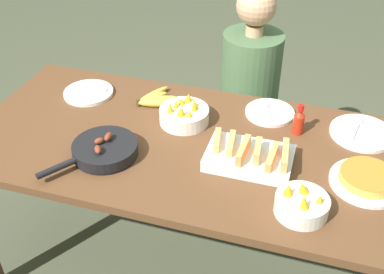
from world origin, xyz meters
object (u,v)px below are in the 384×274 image
object	(u,v)px
empty_plate_near_front	(89,93)
hot_sauce_bottle	(299,121)
empty_plate_far_left	(362,133)
empty_plate_far_right	(270,112)
fruit_bowl_citrus	(301,204)
person_figure	(248,113)
melon_tray	(250,157)
frittata_plate_center	(367,179)
banana_bunch	(154,99)
fruit_bowl_mango	(184,114)
skillet	(104,150)

from	to	relation	value
empty_plate_near_front	hot_sauce_bottle	size ratio (longest dim) A/B	1.67
empty_plate_far_left	empty_plate_far_right	world-z (taller)	same
fruit_bowl_citrus	person_figure	bearing A→B (deg)	110.69
melon_tray	frittata_plate_center	size ratio (longest dim) A/B	1.22
banana_bunch	fruit_bowl_mango	distance (m)	0.21
fruit_bowl_citrus	skillet	bearing A→B (deg)	173.62
empty_plate_near_front	melon_tray	bearing A→B (deg)	-18.92
frittata_plate_center	fruit_bowl_citrus	distance (m)	0.30
melon_tray	hot_sauce_bottle	xyz separation A→B (m)	(0.15, 0.26, 0.02)
banana_bunch	empty_plate_near_front	size ratio (longest dim) A/B	0.87
skillet	fruit_bowl_mango	world-z (taller)	fruit_bowl_mango
empty_plate_far_right	fruit_bowl_mango	xyz separation A→B (m)	(-0.34, -0.17, 0.03)
frittata_plate_center	person_figure	distance (m)	0.98
empty_plate_far_left	person_figure	size ratio (longest dim) A/B	0.22
hot_sauce_bottle	person_figure	xyz separation A→B (m)	(-0.29, 0.49, -0.33)
hot_sauce_bottle	melon_tray	bearing A→B (deg)	-119.77
empty_plate_far_left	empty_plate_near_front	bearing A→B (deg)	-178.05
frittata_plate_center	skillet	bearing A→B (deg)	-172.51
frittata_plate_center	fruit_bowl_citrus	xyz separation A→B (m)	(-0.21, -0.21, 0.01)
empty_plate_far_left	person_figure	bearing A→B (deg)	141.80
frittata_plate_center	hot_sauce_bottle	xyz separation A→B (m)	(-0.28, 0.24, 0.04)
empty_plate_near_front	banana_bunch	bearing A→B (deg)	3.65
frittata_plate_center	empty_plate_far_left	bearing A→B (deg)	94.10
melon_tray	fruit_bowl_citrus	distance (m)	0.29
fruit_bowl_mango	hot_sauce_bottle	world-z (taller)	hot_sauce_bottle
frittata_plate_center	hot_sauce_bottle	bearing A→B (deg)	138.61
skillet	fruit_bowl_mango	size ratio (longest dim) A/B	1.72
banana_bunch	frittata_plate_center	world-z (taller)	frittata_plate_center
frittata_plate_center	person_figure	size ratio (longest dim) A/B	0.22
empty_plate_far_left	fruit_bowl_citrus	bearing A→B (deg)	-109.75
fruit_bowl_mango	person_figure	size ratio (longest dim) A/B	0.18
person_figure	frittata_plate_center	bearing A→B (deg)	-52.43
empty_plate_far_right	fruit_bowl_citrus	xyz separation A→B (m)	(0.20, -0.56, 0.03)
fruit_bowl_mango	empty_plate_far_right	bearing A→B (deg)	26.24
skillet	fruit_bowl_mango	bearing A→B (deg)	178.75
banana_bunch	empty_plate_far_left	world-z (taller)	banana_bunch
melon_tray	skillet	distance (m)	0.56
frittata_plate_center	empty_plate_far_left	distance (m)	0.31
empty_plate_near_front	empty_plate_far_right	bearing A→B (deg)	5.59
fruit_bowl_mango	skillet	bearing A→B (deg)	-125.67
frittata_plate_center	empty_plate_near_front	world-z (taller)	frittata_plate_center
banana_bunch	empty_plate_near_front	xyz separation A→B (m)	(-0.31, -0.02, -0.01)
empty_plate_near_front	fruit_bowl_mango	distance (m)	0.50
melon_tray	skillet	xyz separation A→B (m)	(-0.54, -0.12, -0.01)
banana_bunch	skillet	bearing A→B (deg)	-96.14
banana_bunch	skillet	distance (m)	0.42
fruit_bowl_mango	fruit_bowl_citrus	xyz separation A→B (m)	(0.54, -0.39, -0.00)
empty_plate_near_front	person_figure	size ratio (longest dim) A/B	0.19
empty_plate_far_right	person_figure	distance (m)	0.50
frittata_plate_center	empty_plate_far_right	xyz separation A→B (m)	(-0.41, 0.35, -0.01)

